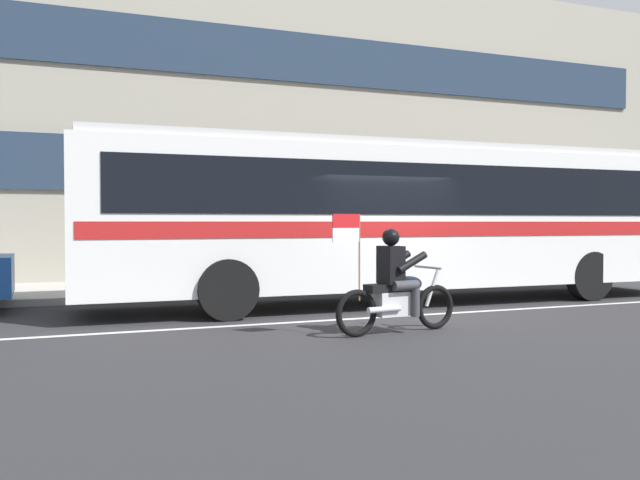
% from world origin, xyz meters
% --- Properties ---
extents(ground_plane, '(60.00, 60.00, 0.00)m').
position_xyz_m(ground_plane, '(0.00, 0.00, 0.00)').
color(ground_plane, '#2B2B2D').
extents(sidewalk_curb, '(28.00, 3.80, 0.15)m').
position_xyz_m(sidewalk_curb, '(0.00, 5.10, 0.07)').
color(sidewalk_curb, '#B7B2A8').
rests_on(sidewalk_curb, ground_plane).
extents(lane_center_stripe, '(26.60, 0.14, 0.01)m').
position_xyz_m(lane_center_stripe, '(0.00, -0.60, 0.00)').
color(lane_center_stripe, silver).
rests_on(lane_center_stripe, ground_plane).
extents(office_building_facade, '(28.00, 0.89, 9.04)m').
position_xyz_m(office_building_facade, '(0.00, 7.38, 4.53)').
color(office_building_facade, gray).
rests_on(office_building_facade, ground_plane).
extents(transit_bus, '(13.38, 2.75, 3.22)m').
position_xyz_m(transit_bus, '(1.08, 1.19, 1.88)').
color(transit_bus, white).
rests_on(transit_bus, ground_plane).
extents(motorcycle_with_rider, '(2.18, 0.69, 1.78)m').
position_xyz_m(motorcycle_with_rider, '(-1.02, -2.16, 0.67)').
color(motorcycle_with_rider, black).
rests_on(motorcycle_with_rider, ground_plane).
extents(fire_hydrant, '(0.22, 0.30, 0.75)m').
position_xyz_m(fire_hydrant, '(3.34, 3.81, 0.52)').
color(fire_hydrant, red).
rests_on(fire_hydrant, sidewalk_curb).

